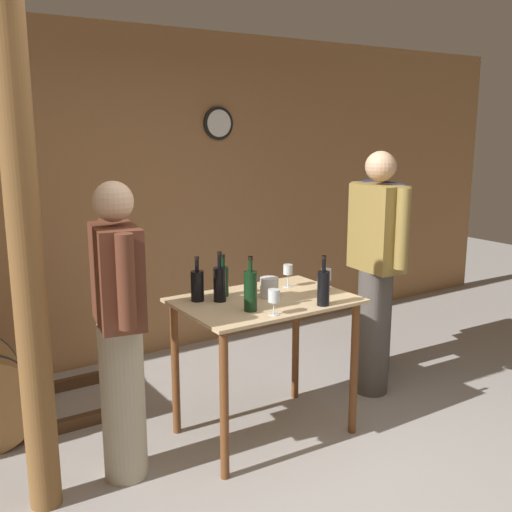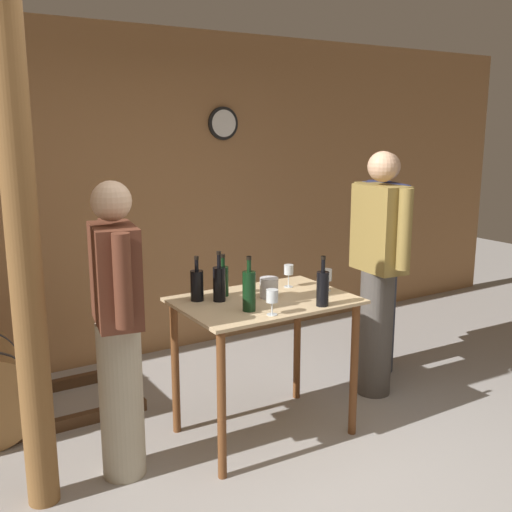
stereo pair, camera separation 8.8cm
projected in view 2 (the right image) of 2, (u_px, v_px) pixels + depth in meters
name	position (u px, v px, depth m)	size (l,w,h in m)	color
ground_plane	(337.00, 505.00, 3.09)	(14.00, 14.00, 0.00)	#9E9993
back_wall	(145.00, 197.00, 4.93)	(8.40, 0.08, 2.70)	#996B42
tasting_table	(265.00, 325.00, 3.68)	(1.06, 0.73, 0.89)	#D1B284
wooden_post	(24.00, 248.00, 2.85)	(0.16, 0.16, 2.70)	brown
wine_bottle_far_left	(197.00, 284.00, 3.59)	(0.08, 0.08, 0.27)	black
wine_bottle_left	(219.00, 283.00, 3.58)	(0.08, 0.08, 0.31)	black
wine_bottle_center	(249.00, 290.00, 3.39)	(0.08, 0.08, 0.32)	black
wine_bottle_right	(223.00, 280.00, 3.70)	(0.07, 0.07, 0.26)	black
wine_bottle_far_right	(323.00, 287.00, 3.49)	(0.07, 0.07, 0.30)	black
wine_glass_near_left	(272.00, 297.00, 3.32)	(0.07, 0.07, 0.15)	silver
wine_glass_near_center	(289.00, 271.00, 3.90)	(0.06, 0.06, 0.15)	silver
wine_glass_near_right	(327.00, 276.00, 3.81)	(0.07, 0.07, 0.14)	silver
ice_bucket	(269.00, 288.00, 3.66)	(0.11, 0.11, 0.13)	silver
person_host	(382.00, 258.00, 4.64)	(0.34, 0.56, 1.73)	#333847
person_visitor_with_scarf	(118.00, 326.00, 3.20)	(0.29, 0.58, 1.65)	#B7AD93
person_visitor_bearded	(378.00, 269.00, 4.22)	(0.25, 0.59, 1.75)	#4C4742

